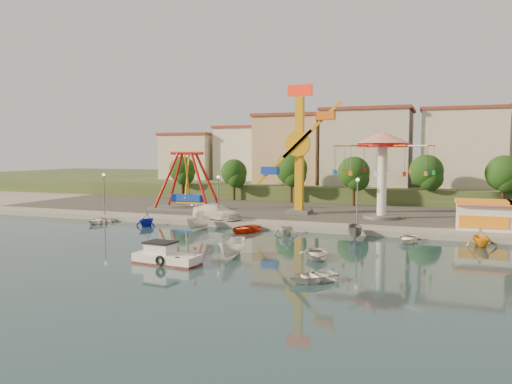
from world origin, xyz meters
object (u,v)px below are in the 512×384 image
at_px(kamikaze_tower, 302,153).
at_px(cabin_motorboat, 165,257).
at_px(wave_swinger, 383,155).
at_px(skiff, 232,248).
at_px(pirate_ship_ride, 187,182).
at_px(van, 217,212).
at_px(rowboat_a, 316,254).

height_order(kamikaze_tower, cabin_motorboat, kamikaze_tower).
distance_m(wave_swinger, skiff, 26.83).
height_order(pirate_ship_ride, cabin_motorboat, pirate_ship_ride).
bearing_deg(cabin_motorboat, van, 108.94).
relative_size(skiff, van, 0.66).
bearing_deg(wave_swinger, van, -156.78).
distance_m(kamikaze_tower, wave_swinger, 10.20).
bearing_deg(rowboat_a, pirate_ship_ride, 120.12).
distance_m(cabin_motorboat, rowboat_a, 12.00).
bearing_deg(van, skiff, -140.73).
relative_size(wave_swinger, skiff, 2.83).
bearing_deg(kamikaze_tower, wave_swinger, -4.48).
distance_m(kamikaze_tower, rowboat_a, 25.49).
height_order(pirate_ship_ride, wave_swinger, wave_swinger).
xyz_separation_m(pirate_ship_ride, skiff, (17.25, -24.20, -3.60)).
bearing_deg(skiff, kamikaze_tower, 91.79).
height_order(kamikaze_tower, rowboat_a, kamikaze_tower).
bearing_deg(cabin_motorboat, kamikaze_tower, 89.16).
xyz_separation_m(rowboat_a, van, (-15.56, 14.39, 1.11)).
relative_size(cabin_motorboat, skiff, 1.31).
bearing_deg(kamikaze_tower, van, -132.90).
xyz_separation_m(cabin_motorboat, skiff, (3.89, 3.97, 0.30)).
height_order(rowboat_a, van, van).
height_order(pirate_ship_ride, van, pirate_ship_ride).
xyz_separation_m(skiff, van, (-9.02, 16.35, 0.71)).
relative_size(rowboat_a, skiff, 0.93).
bearing_deg(van, cabin_motorboat, -155.45).
bearing_deg(pirate_ship_ride, kamikaze_tower, 2.54).
xyz_separation_m(kamikaze_tower, van, (-7.97, -8.57, -6.94)).
relative_size(kamikaze_tower, rowboat_a, 4.34).
bearing_deg(kamikaze_tower, cabin_motorboat, -95.60).
relative_size(pirate_ship_ride, cabin_motorboat, 1.86).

